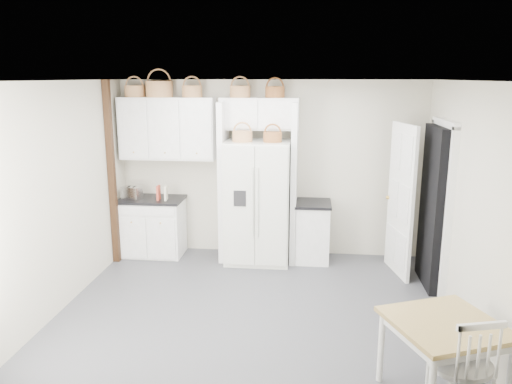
# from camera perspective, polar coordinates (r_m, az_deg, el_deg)

# --- Properties ---
(floor) EXTENTS (4.50, 4.50, 0.00)m
(floor) POSITION_cam_1_polar(r_m,az_deg,el_deg) (5.95, 0.07, -13.29)
(floor) COLOR #434344
(floor) RESTS_ON ground
(ceiling) EXTENTS (4.50, 4.50, 0.00)m
(ceiling) POSITION_cam_1_polar(r_m,az_deg,el_deg) (5.33, 0.08, 12.62)
(ceiling) COLOR white
(ceiling) RESTS_ON wall_back
(wall_back) EXTENTS (4.50, 0.00, 4.50)m
(wall_back) POSITION_cam_1_polar(r_m,az_deg,el_deg) (7.45, 1.68, 2.68)
(wall_back) COLOR beige
(wall_back) RESTS_ON floor
(wall_left) EXTENTS (0.00, 4.00, 4.00)m
(wall_left) POSITION_cam_1_polar(r_m,az_deg,el_deg) (6.15, -21.28, -0.44)
(wall_left) COLOR beige
(wall_left) RESTS_ON floor
(wall_right) EXTENTS (0.00, 4.00, 4.00)m
(wall_right) POSITION_cam_1_polar(r_m,az_deg,el_deg) (5.73, 23.08, -1.55)
(wall_right) COLOR beige
(wall_right) RESTS_ON floor
(refrigerator) EXTENTS (0.91, 0.73, 1.76)m
(refrigerator) POSITION_cam_1_polar(r_m,az_deg,el_deg) (7.18, 0.23, -1.14)
(refrigerator) COLOR silver
(refrigerator) RESTS_ON floor
(base_cab_left) EXTENTS (0.90, 0.57, 0.84)m
(base_cab_left) POSITION_cam_1_polar(r_m,az_deg,el_deg) (7.70, -11.70, -4.00)
(base_cab_left) COLOR silver
(base_cab_left) RESTS_ON floor
(base_cab_right) EXTENTS (0.48, 0.57, 0.84)m
(base_cab_right) POSITION_cam_1_polar(r_m,az_deg,el_deg) (7.35, 6.46, -4.63)
(base_cab_right) COLOR silver
(base_cab_right) RESTS_ON floor
(dining_table) EXTENTS (1.09, 1.09, 0.70)m
(dining_table) POSITION_cam_1_polar(r_m,az_deg,el_deg) (4.63, 20.49, -17.55)
(dining_table) COLOR olive
(dining_table) RESTS_ON floor
(windsor_chair) EXTENTS (0.58, 0.55, 0.98)m
(windsor_chair) POSITION_cam_1_polar(r_m,az_deg,el_deg) (4.32, 22.35, -17.83)
(windsor_chair) COLOR silver
(windsor_chair) RESTS_ON floor
(counter_left) EXTENTS (0.94, 0.61, 0.04)m
(counter_left) POSITION_cam_1_polar(r_m,az_deg,el_deg) (7.59, -11.85, -0.84)
(counter_left) COLOR black
(counter_left) RESTS_ON base_cab_left
(counter_right) EXTENTS (0.51, 0.61, 0.04)m
(counter_right) POSITION_cam_1_polar(r_m,az_deg,el_deg) (7.23, 6.55, -1.32)
(counter_right) COLOR black
(counter_right) RESTS_ON base_cab_right
(toaster) EXTENTS (0.31, 0.23, 0.19)m
(toaster) POSITION_cam_1_polar(r_m,az_deg,el_deg) (7.55, -14.00, -0.11)
(toaster) COLOR silver
(toaster) RESTS_ON counter_left
(cookbook_red) EXTENTS (0.04, 0.14, 0.21)m
(cookbook_red) POSITION_cam_1_polar(r_m,az_deg,el_deg) (7.44, -11.09, -0.08)
(cookbook_red) COLOR #B93E2C
(cookbook_red) RESTS_ON counter_left
(cookbook_cream) EXTENTS (0.04, 0.14, 0.21)m
(cookbook_cream) POSITION_cam_1_polar(r_m,az_deg,el_deg) (7.41, -10.26, -0.10)
(cookbook_cream) COLOR beige
(cookbook_cream) RESTS_ON counter_left
(basket_upper_a) EXTENTS (0.29, 0.29, 0.17)m
(basket_upper_a) POSITION_cam_1_polar(r_m,az_deg,el_deg) (7.57, -13.70, 11.12)
(basket_upper_a) COLOR olive
(basket_upper_a) RESTS_ON upper_cabinet
(basket_upper_b) EXTENTS (0.39, 0.39, 0.23)m
(basket_upper_b) POSITION_cam_1_polar(r_m,az_deg,el_deg) (7.45, -10.99, 11.47)
(basket_upper_b) COLOR olive
(basket_upper_b) RESTS_ON upper_cabinet
(basket_upper_c) EXTENTS (0.29, 0.29, 0.17)m
(basket_upper_c) POSITION_cam_1_polar(r_m,az_deg,el_deg) (7.33, -7.31, 11.34)
(basket_upper_c) COLOR olive
(basket_upper_c) RESTS_ON upper_cabinet
(basket_bridge_a) EXTENTS (0.29, 0.29, 0.16)m
(basket_bridge_a) POSITION_cam_1_polar(r_m,az_deg,el_deg) (7.20, -1.83, 11.40)
(basket_bridge_a) COLOR olive
(basket_bridge_a) RESTS_ON bridge_cabinet
(basket_bridge_b) EXTENTS (0.27, 0.27, 0.16)m
(basket_bridge_b) POSITION_cam_1_polar(r_m,az_deg,el_deg) (7.15, 2.18, 11.35)
(basket_bridge_b) COLOR brown
(basket_bridge_b) RESTS_ON bridge_cabinet
(basket_fridge_a) EXTENTS (0.28, 0.28, 0.15)m
(basket_fridge_a) POSITION_cam_1_polar(r_m,az_deg,el_deg) (6.93, -1.57, 6.37)
(basket_fridge_a) COLOR olive
(basket_fridge_a) RESTS_ON refrigerator
(basket_fridge_b) EXTENTS (0.25, 0.25, 0.14)m
(basket_fridge_b) POSITION_cam_1_polar(r_m,az_deg,el_deg) (6.89, 1.91, 6.28)
(basket_fridge_b) COLOR brown
(basket_fridge_b) RESTS_ON refrigerator
(upper_cabinet) EXTENTS (1.40, 0.34, 0.90)m
(upper_cabinet) POSITION_cam_1_polar(r_m,az_deg,el_deg) (7.46, -10.05, 7.16)
(upper_cabinet) COLOR silver
(upper_cabinet) RESTS_ON wall_back
(bridge_cabinet) EXTENTS (1.12, 0.34, 0.45)m
(bridge_cabinet) POSITION_cam_1_polar(r_m,az_deg,el_deg) (7.19, 0.41, 8.94)
(bridge_cabinet) COLOR silver
(bridge_cabinet) RESTS_ON wall_back
(fridge_panel_left) EXTENTS (0.08, 0.60, 2.30)m
(fridge_panel_left) POSITION_cam_1_polar(r_m,az_deg,el_deg) (7.26, -3.71, 1.19)
(fridge_panel_left) COLOR silver
(fridge_panel_left) RESTS_ON floor
(fridge_panel_right) EXTENTS (0.08, 0.60, 2.30)m
(fridge_panel_right) POSITION_cam_1_polar(r_m,az_deg,el_deg) (7.16, 4.36, 1.01)
(fridge_panel_right) COLOR silver
(fridge_panel_right) RESTS_ON floor
(trim_post) EXTENTS (0.09, 0.09, 2.60)m
(trim_post) POSITION_cam_1_polar(r_m,az_deg,el_deg) (7.32, -16.17, 1.99)
(trim_post) COLOR black
(trim_post) RESTS_ON floor
(doorway_void) EXTENTS (0.18, 0.85, 2.05)m
(doorway_void) POSITION_cam_1_polar(r_m,az_deg,el_deg) (6.70, 19.72, -1.67)
(doorway_void) COLOR black
(doorway_void) RESTS_ON floor
(door_slab) EXTENTS (0.21, 0.79, 2.05)m
(door_slab) POSITION_cam_1_polar(r_m,az_deg,el_deg) (6.94, 16.20, -0.92)
(door_slab) COLOR white
(door_slab) RESTS_ON floor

